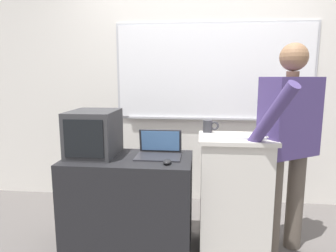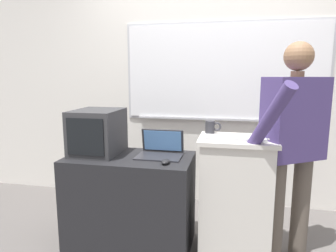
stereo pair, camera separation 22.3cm
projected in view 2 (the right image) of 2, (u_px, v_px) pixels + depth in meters
name	position (u px, v px, depth m)	size (l,w,h in m)	color
back_wall	(207.00, 73.00, 3.16)	(6.40, 0.17, 2.80)	silver
lectern_podium	(235.00, 198.00, 2.26)	(0.56, 0.42, 0.93)	beige
side_desk	(131.00, 201.00, 2.42)	(0.98, 0.55, 0.75)	black
person_presenter	(293.00, 139.00, 2.14)	(0.60, 0.71, 1.61)	brown
laptop	(161.00, 148.00, 2.38)	(0.35, 0.27, 0.20)	#28282D
wireless_keyboard	(233.00, 138.00, 2.14)	(0.45, 0.14, 0.02)	silver
computer_mouse_by_laptop	(165.00, 162.00, 2.15)	(0.06, 0.10, 0.03)	black
computer_mouse_by_keyboard	(271.00, 138.00, 2.09)	(0.06, 0.10, 0.03)	silver
crt_monitor	(98.00, 132.00, 2.42)	(0.36, 0.44, 0.36)	#333335
coffee_mug	(211.00, 127.00, 2.35)	(0.13, 0.07, 0.10)	#333338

